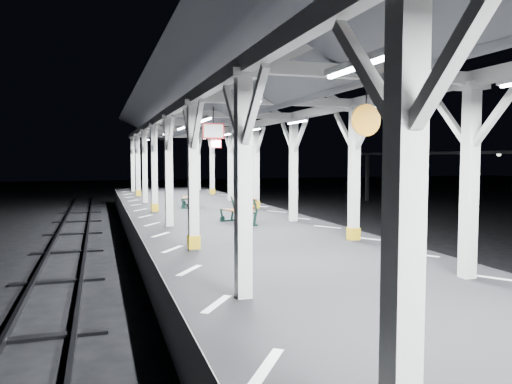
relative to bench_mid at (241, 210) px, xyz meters
name	(u,v)px	position (x,y,z in m)	size (l,w,h in m)	color
ground	(312,311)	(-0.21, -5.94, -1.43)	(120.00, 120.00, 0.00)	black
platform	(312,287)	(-0.21, -5.94, -0.93)	(6.00, 50.00, 1.00)	black
hazard_stripes_left	(189,270)	(-2.66, -5.94, -0.43)	(1.00, 48.00, 0.01)	silver
hazard_stripes_right	(418,255)	(2.24, -5.94, -0.43)	(1.00, 48.00, 0.01)	silver
track_left	(40,334)	(-5.21, -5.94, -1.35)	(2.20, 60.00, 0.16)	#2D2D33
track_right	(512,288)	(4.79, -5.94, -1.35)	(2.20, 60.00, 0.16)	#2D2D33
canopy	(314,80)	(-0.21, -5.96, 3.12)	(5.40, 49.00, 4.65)	silver
bench_mid	(241,210)	(0.00, 0.00, 0.00)	(0.88, 1.59, 0.81)	#122D26
bench_far	(190,197)	(-0.58, 5.67, 0.00)	(0.83, 1.58, 0.81)	#122D26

